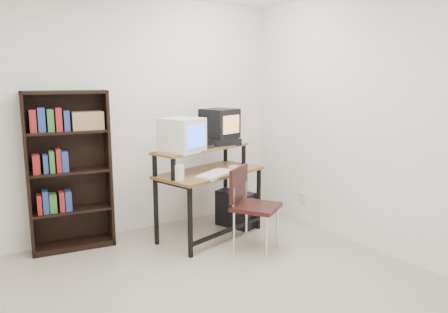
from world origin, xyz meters
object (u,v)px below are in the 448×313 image
computer_desk (208,175)px  crt_tv (220,123)px  bookshelf (69,168)px  school_chair (250,200)px  crt_monitor (182,135)px  pc_tower (235,209)px

computer_desk → crt_tv: crt_tv is taller
computer_desk → bookshelf: bearing=144.7°
school_chair → bookshelf: bearing=112.3°
computer_desk → crt_tv: bearing=21.6°
crt_tv → bookshelf: 1.70m
computer_desk → crt_monitor: bearing=162.3°
crt_monitor → school_chair: 0.96m
crt_monitor → school_chair: bearing=-73.4°
pc_tower → school_chair: school_chair is taller
crt_tv → school_chair: crt_tv is taller
crt_monitor → crt_tv: bearing=-3.1°
school_chair → bookshelf: bookshelf is taller
computer_desk → pc_tower: bearing=-3.8°
crt_tv → school_chair: 1.05m
pc_tower → bookshelf: size_ratio=0.28×
computer_desk → pc_tower: (0.42, 0.08, -0.48)m
computer_desk → school_chair: bearing=-90.4°
crt_tv → bookshelf: (-1.63, 0.28, -0.38)m
crt_tv → school_chair: (-0.14, -0.77, -0.69)m
school_chair → bookshelf: (-1.49, 1.05, 0.31)m
crt_tv → bookshelf: bookshelf is taller
computer_desk → crt_monitor: size_ratio=2.67×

